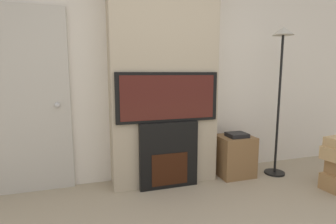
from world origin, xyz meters
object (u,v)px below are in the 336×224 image
(fireplace, at_px, (168,155))
(media_stand, at_px, (235,155))
(floor_lamp, at_px, (281,69))
(television, at_px, (168,97))

(fireplace, distance_m, media_stand, 0.94)
(media_stand, bearing_deg, floor_lamp, -12.59)
(floor_lamp, distance_m, media_stand, 1.24)
(fireplace, xyz_separation_m, television, (0.00, -0.00, 0.67))
(floor_lamp, height_order, media_stand, floor_lamp)
(television, distance_m, media_stand, 1.22)
(fireplace, distance_m, floor_lamp, 1.77)
(floor_lamp, bearing_deg, television, 177.87)
(television, height_order, media_stand, television)
(television, bearing_deg, fireplace, 90.00)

